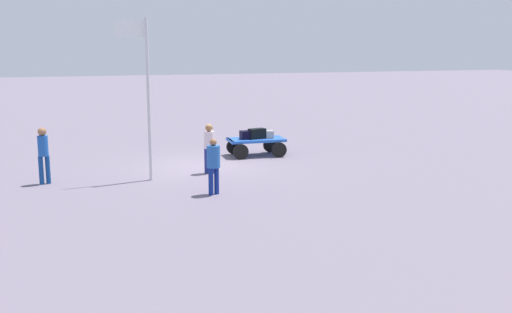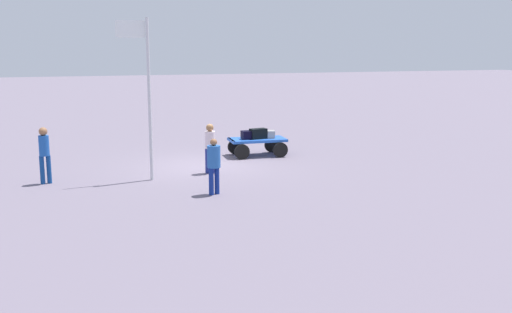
{
  "view_description": "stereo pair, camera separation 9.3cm",
  "coord_description": "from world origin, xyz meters",
  "px_view_note": "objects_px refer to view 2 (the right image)",
  "views": [
    {
      "loc": [
        4.3,
        20.51,
        4.31
      ],
      "look_at": [
        -0.1,
        6.0,
        1.43
      ],
      "focal_mm": 42.37,
      "sensor_mm": 36.0,
      "label": 1
    },
    {
      "loc": [
        4.21,
        20.54,
        4.31
      ],
      "look_at": [
        -0.1,
        6.0,
        1.43
      ],
      "focal_mm": 42.37,
      "sensor_mm": 36.0,
      "label": 2
    }
  ],
  "objects_px": {
    "suitcase_grey": "(248,135)",
    "worker_trailing": "(210,144)",
    "worker_supervisor": "(44,151)",
    "suitcase_tan": "(268,134)",
    "suitcase_olive": "(258,134)",
    "flagpole": "(145,85)",
    "luggage_cart": "(257,143)",
    "worker_lead": "(214,162)"
  },
  "relations": [
    {
      "from": "suitcase_olive",
      "to": "worker_trailing",
      "type": "distance_m",
      "value": 3.47
    },
    {
      "from": "suitcase_olive",
      "to": "worker_trailing",
      "type": "xyz_separation_m",
      "value": [
        2.41,
        2.49,
        0.11
      ]
    },
    {
      "from": "suitcase_tan",
      "to": "suitcase_olive",
      "type": "xyz_separation_m",
      "value": [
        0.43,
        0.09,
        0.05
      ]
    },
    {
      "from": "suitcase_grey",
      "to": "flagpole",
      "type": "relative_size",
      "value": 0.09
    },
    {
      "from": "luggage_cart",
      "to": "worker_lead",
      "type": "height_order",
      "value": "worker_lead"
    },
    {
      "from": "worker_trailing",
      "to": "suitcase_grey",
      "type": "bearing_deg",
      "value": -128.3
    },
    {
      "from": "suitcase_tan",
      "to": "worker_trailing",
      "type": "relative_size",
      "value": 0.32
    },
    {
      "from": "suitcase_tan",
      "to": "worker_trailing",
      "type": "distance_m",
      "value": 3.85
    },
    {
      "from": "suitcase_tan",
      "to": "worker_trailing",
      "type": "xyz_separation_m",
      "value": [
        2.85,
        2.58,
        0.16
      ]
    },
    {
      "from": "worker_lead",
      "to": "worker_trailing",
      "type": "bearing_deg",
      "value": -100.06
    },
    {
      "from": "flagpole",
      "to": "suitcase_grey",
      "type": "bearing_deg",
      "value": -144.1
    },
    {
      "from": "worker_supervisor",
      "to": "suitcase_olive",
      "type": "bearing_deg",
      "value": -161.62
    },
    {
      "from": "suitcase_grey",
      "to": "suitcase_tan",
      "type": "xyz_separation_m",
      "value": [
        -0.85,
        -0.05,
        -0.02
      ]
    },
    {
      "from": "suitcase_grey",
      "to": "worker_supervisor",
      "type": "relative_size",
      "value": 0.26
    },
    {
      "from": "suitcase_grey",
      "to": "suitcase_olive",
      "type": "relative_size",
      "value": 0.67
    },
    {
      "from": "worker_lead",
      "to": "flagpole",
      "type": "distance_m",
      "value": 3.52
    },
    {
      "from": "suitcase_grey",
      "to": "worker_supervisor",
      "type": "xyz_separation_m",
      "value": [
        7.19,
        2.57,
        0.19
      ]
    },
    {
      "from": "worker_lead",
      "to": "worker_supervisor",
      "type": "distance_m",
      "value": 5.45
    },
    {
      "from": "suitcase_grey",
      "to": "worker_trailing",
      "type": "height_order",
      "value": "worker_trailing"
    },
    {
      "from": "luggage_cart",
      "to": "worker_trailing",
      "type": "relative_size",
      "value": 1.3
    },
    {
      "from": "suitcase_grey",
      "to": "luggage_cart",
      "type": "bearing_deg",
      "value": -172.74
    },
    {
      "from": "suitcase_grey",
      "to": "flagpole",
      "type": "height_order",
      "value": "flagpole"
    },
    {
      "from": "worker_trailing",
      "to": "worker_lead",
      "type": "bearing_deg",
      "value": 79.94
    },
    {
      "from": "flagpole",
      "to": "worker_lead",
      "type": "bearing_deg",
      "value": 123.88
    },
    {
      "from": "suitcase_olive",
      "to": "flagpole",
      "type": "xyz_separation_m",
      "value": [
        4.51,
        2.93,
        2.13
      ]
    },
    {
      "from": "suitcase_tan",
      "to": "worker_lead",
      "type": "bearing_deg",
      "value": 58.21
    },
    {
      "from": "suitcase_grey",
      "to": "suitcase_olive",
      "type": "height_order",
      "value": "suitcase_olive"
    },
    {
      "from": "worker_supervisor",
      "to": "worker_lead",
      "type": "bearing_deg",
      "value": 149.3
    },
    {
      "from": "worker_trailing",
      "to": "worker_supervisor",
      "type": "height_order",
      "value": "worker_supervisor"
    },
    {
      "from": "suitcase_olive",
      "to": "worker_lead",
      "type": "bearing_deg",
      "value": 61.24
    },
    {
      "from": "luggage_cart",
      "to": "worker_trailing",
      "type": "height_order",
      "value": "worker_trailing"
    },
    {
      "from": "worker_supervisor",
      "to": "luggage_cart",
      "type": "bearing_deg",
      "value": -160.94
    },
    {
      "from": "suitcase_grey",
      "to": "suitcase_olive",
      "type": "distance_m",
      "value": 0.42
    },
    {
      "from": "worker_supervisor",
      "to": "suitcase_tan",
      "type": "bearing_deg",
      "value": -161.96
    },
    {
      "from": "flagpole",
      "to": "suitcase_tan",
      "type": "bearing_deg",
      "value": -148.62
    },
    {
      "from": "suitcase_grey",
      "to": "suitcase_olive",
      "type": "bearing_deg",
      "value": 174.34
    },
    {
      "from": "luggage_cart",
      "to": "suitcase_olive",
      "type": "distance_m",
      "value": 0.39
    },
    {
      "from": "luggage_cart",
      "to": "suitcase_grey",
      "type": "height_order",
      "value": "suitcase_grey"
    },
    {
      "from": "flagpole",
      "to": "suitcase_olive",
      "type": "bearing_deg",
      "value": -147.05
    },
    {
      "from": "suitcase_grey",
      "to": "worker_trailing",
      "type": "bearing_deg",
      "value": 51.7
    },
    {
      "from": "worker_lead",
      "to": "worker_supervisor",
      "type": "bearing_deg",
      "value": -30.7
    },
    {
      "from": "suitcase_grey",
      "to": "flagpole",
      "type": "bearing_deg",
      "value": 35.9
    }
  ]
}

